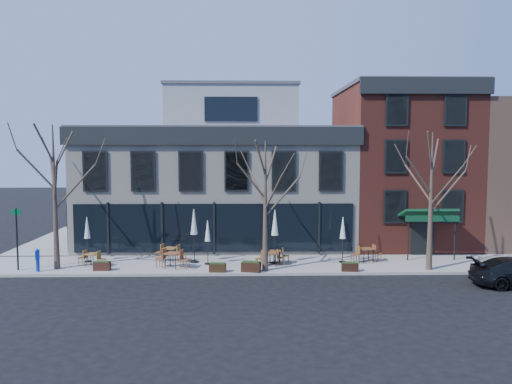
{
  "coord_description": "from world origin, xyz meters",
  "views": [
    {
      "loc": [
        1.87,
        -30.58,
        6.67
      ],
      "look_at": [
        2.64,
        2.0,
        3.95
      ],
      "focal_mm": 35.0,
      "sensor_mm": 36.0,
      "label": 1
    }
  ],
  "objects": [
    {
      "name": "cafe_set_0",
      "position": [
        -6.74,
        -2.66,
        0.6
      ],
      "size": [
        1.72,
        0.93,
        0.88
      ],
      "color": "brown",
      "rests_on": "sidewalk_front"
    },
    {
      "name": "sign_pole",
      "position": [
        -10.5,
        -3.5,
        2.07
      ],
      "size": [
        0.5,
        0.1,
        3.4
      ],
      "color": "black",
      "rests_on": "sidewalk_front"
    },
    {
      "name": "umbrella_2",
      "position": [
        -0.23,
        -2.36,
        1.94
      ],
      "size": [
        0.41,
        0.41,
        2.54
      ],
      "color": "black",
      "rests_on": "sidewalk_front"
    },
    {
      "name": "umbrella_3",
      "position": [
        3.63,
        -2.22,
        2.35
      ],
      "size": [
        0.5,
        0.5,
        3.12
      ],
      "color": "black",
      "rests_on": "sidewalk_front"
    },
    {
      "name": "corner_building",
      "position": [
        0.07,
        5.07,
        4.72
      ],
      "size": [
        18.39,
        10.39,
        11.1
      ],
      "color": "beige",
      "rests_on": "ground"
    },
    {
      "name": "planter_3",
      "position": [
        7.57,
        -4.2,
        0.4
      ],
      "size": [
        0.91,
        0.42,
        0.5
      ],
      "color": "black",
      "rests_on": "sidewalk_front"
    },
    {
      "name": "sidewalk_front",
      "position": [
        3.25,
        -2.15,
        0.07
      ],
      "size": [
        33.5,
        4.7,
        0.15
      ],
      "primitive_type": "cube",
      "color": "gray",
      "rests_on": "ground"
    },
    {
      "name": "tree_corner",
      "position": [
        -8.49,
        -3.2,
        4.25
      ],
      "size": [
        3.93,
        3.98,
        7.92
      ],
      "color": "#382B21",
      "rests_on": "sidewalk_front"
    },
    {
      "name": "cafe_set_5",
      "position": [
        9.0,
        -1.98,
        0.66
      ],
      "size": [
        1.93,
        0.91,
        0.99
      ],
      "color": "brown",
      "rests_on": "sidewalk_front"
    },
    {
      "name": "planter_2",
      "position": [
        2.22,
        -4.2,
        0.44
      ],
      "size": [
        1.1,
        0.63,
        0.58
      ],
      "color": "black",
      "rests_on": "sidewalk_front"
    },
    {
      "name": "ground",
      "position": [
        0.0,
        0.0,
        0.0
      ],
      "size": [
        120.0,
        120.0,
        0.0
      ],
      "primitive_type": "plane",
      "color": "black",
      "rests_on": "ground"
    },
    {
      "name": "umbrella_0",
      "position": [
        -7.3,
        -1.6,
        2.03
      ],
      "size": [
        0.43,
        0.43,
        2.66
      ],
      "color": "black",
      "rests_on": "sidewalk_front"
    },
    {
      "name": "sidewalk_side",
      "position": [
        -11.25,
        6.0,
        0.07
      ],
      "size": [
        4.5,
        12.0,
        0.15
      ],
      "primitive_type": "cube",
      "color": "gray",
      "rests_on": "ground"
    },
    {
      "name": "umbrella_4",
      "position": [
        7.59,
        -2.04,
        2.03
      ],
      "size": [
        0.43,
        0.43,
        2.66
      ],
      "color": "black",
      "rests_on": "sidewalk_front"
    },
    {
      "name": "cafe_set_4",
      "position": [
        3.62,
        -2.27,
        0.62
      ],
      "size": [
        1.73,
        0.7,
        0.91
      ],
      "color": "brown",
      "rests_on": "sidewalk_front"
    },
    {
      "name": "cafe_set_2",
      "position": [
        -2.12,
        -3.2,
        0.69
      ],
      "size": [
        2.03,
        1.09,
        1.04
      ],
      "color": "brown",
      "rests_on": "sidewalk_front"
    },
    {
      "name": "call_box",
      "position": [
        -9.28,
        -3.88,
        0.82
      ],
      "size": [
        0.25,
        0.25,
        1.27
      ],
      "color": "#0D2CB2",
      "rests_on": "sidewalk_front"
    },
    {
      "name": "planter_1",
      "position": [
        0.43,
        -4.2,
        0.4
      ],
      "size": [
        0.93,
        0.43,
        0.5
      ],
      "color": "black",
      "rests_on": "sidewalk_front"
    },
    {
      "name": "tree_mid",
      "position": [
        3.01,
        -3.9,
        3.79
      ],
      "size": [
        3.5,
        3.55,
        7.04
      ],
      "color": "#382B21",
      "rests_on": "sidewalk_front"
    },
    {
      "name": "cafe_set_1",
      "position": [
        -2.48,
        -1.64,
        0.67
      ],
      "size": [
        1.97,
        1.04,
        1.01
      ],
      "color": "brown",
      "rests_on": "sidewalk_front"
    },
    {
      "name": "planter_0",
      "position": [
        -5.89,
        -3.69,
        0.4
      ],
      "size": [
        0.91,
        0.37,
        0.51
      ],
      "color": "#321810",
      "rests_on": "sidewalk_front"
    },
    {
      "name": "umbrella_1",
      "position": [
        -1.05,
        -1.85,
        2.36
      ],
      "size": [
        0.5,
        0.5,
        3.13
      ],
      "color": "black",
      "rests_on": "sidewalk_front"
    },
    {
      "name": "tree_right",
      "position": [
        12.01,
        -3.9,
        4.02
      ],
      "size": [
        3.72,
        3.77,
        7.48
      ],
      "color": "#382B21",
      "rests_on": "sidewalk_front"
    },
    {
      "name": "cafe_set_3",
      "position": [
        3.32,
        -2.82,
        0.61
      ],
      "size": [
        1.73,
        0.77,
        0.89
      ],
      "color": "brown",
      "rests_on": "sidewalk_front"
    },
    {
      "name": "red_brick_building",
      "position": [
        13.0,
        4.98,
        5.64
      ],
      "size": [
        8.2,
        11.78,
        11.18
      ],
      "color": "maroon",
      "rests_on": "ground"
    }
  ]
}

